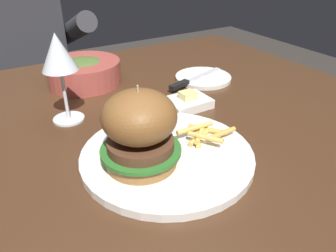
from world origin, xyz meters
The scene contains 10 objects.
dining_table centered at (0.00, 0.00, 0.65)m, with size 1.27×0.90×0.74m.
main_plate centered at (0.04, -0.17, 0.75)m, with size 0.29×0.29×0.01m, color white.
burger_sandwich centered at (-0.01, -0.17, 0.82)m, with size 0.13×0.13×0.13m.
fries_pile centered at (0.12, -0.17, 0.76)m, with size 0.10×0.09×0.02m.
wine_glass centered at (-0.06, 0.06, 0.88)m, with size 0.07×0.07×0.18m.
bread_plate centered at (0.31, 0.09, 0.74)m, with size 0.15×0.15×0.01m, color white.
table_knife centered at (0.27, 0.08, 0.75)m, with size 0.19×0.07×0.01m.
butter_dish centered at (0.19, -0.02, 0.75)m, with size 0.09×0.08×0.04m.
soup_bowl centered at (0.04, 0.23, 0.77)m, with size 0.19×0.19×0.06m.
diner_person centered at (-0.08, 0.73, 0.56)m, with size 0.51×0.36×1.18m.
Camera 1 is at (-0.19, -0.56, 1.07)m, focal length 35.00 mm.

